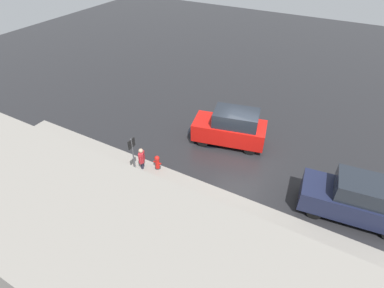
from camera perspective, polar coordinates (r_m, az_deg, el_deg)
ground_plane at (r=16.08m, az=9.09°, el=-2.51°), size 60.00×60.00×0.00m
kerb_strip at (r=13.28m, az=2.22°, el=-12.75°), size 24.00×3.20×0.04m
moving_hatchback at (r=16.43m, az=7.44°, el=3.15°), size 4.18×2.53×2.06m
parked_sedan at (r=14.17m, az=29.20°, el=-9.18°), size 4.47×2.24×1.98m
fire_hydrant at (r=15.06m, az=-6.62°, el=-3.51°), size 0.42×0.31×0.80m
pedestrian at (r=15.02m, az=-9.57°, el=-2.55°), size 0.37×0.52×1.22m
metal_railing at (r=11.94m, az=3.28°, el=-15.36°), size 8.07×0.04×1.05m
sign_post at (r=13.90m, az=-11.17°, el=-1.79°), size 0.07×0.44×2.40m
puddle_patch at (r=17.63m, az=3.70°, el=2.02°), size 2.81×2.81×0.01m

